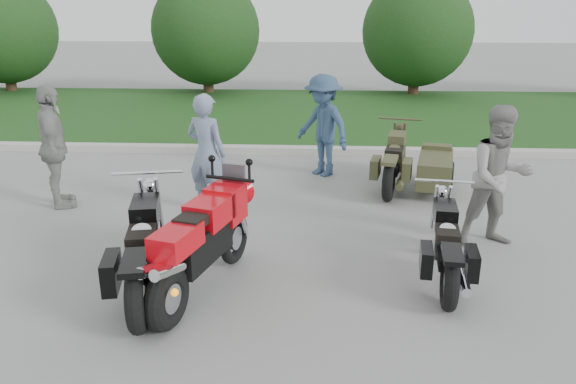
{
  "coord_description": "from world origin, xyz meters",
  "views": [
    {
      "loc": [
        0.79,
        -5.8,
        3.17
      ],
      "look_at": [
        0.42,
        1.1,
        0.8
      ],
      "focal_mm": 35.0,
      "sensor_mm": 36.0,
      "label": 1
    }
  ],
  "objects_px": {
    "sportbike_red": "(201,242)",
    "person_stripe": "(207,153)",
    "cruiser_sidecar": "(418,167)",
    "cruiser_left": "(145,253)",
    "cruiser_right": "(446,247)",
    "person_denim": "(323,126)",
    "person_back": "(54,148)",
    "person_grey": "(499,177)"
  },
  "relations": [
    {
      "from": "sportbike_red",
      "to": "person_stripe",
      "type": "distance_m",
      "value": 2.75
    },
    {
      "from": "cruiser_sidecar",
      "to": "cruiser_left",
      "type": "bearing_deg",
      "value": -120.68
    },
    {
      "from": "cruiser_right",
      "to": "sportbike_red",
      "type": "bearing_deg",
      "value": -162.98
    },
    {
      "from": "person_denim",
      "to": "person_back",
      "type": "bearing_deg",
      "value": -109.96
    },
    {
      "from": "person_stripe",
      "to": "person_grey",
      "type": "bearing_deg",
      "value": -171.88
    },
    {
      "from": "cruiser_left",
      "to": "person_grey",
      "type": "xyz_separation_m",
      "value": [
        4.31,
        1.58,
        0.46
      ]
    },
    {
      "from": "person_back",
      "to": "cruiser_left",
      "type": "bearing_deg",
      "value": -166.4
    },
    {
      "from": "cruiser_right",
      "to": "person_stripe",
      "type": "xyz_separation_m",
      "value": [
        -3.24,
        2.23,
        0.5
      ]
    },
    {
      "from": "cruiser_left",
      "to": "person_back",
      "type": "relative_size",
      "value": 1.27
    },
    {
      "from": "cruiser_left",
      "to": "person_denim",
      "type": "relative_size",
      "value": 1.31
    },
    {
      "from": "cruiser_right",
      "to": "person_grey",
      "type": "xyz_separation_m",
      "value": [
        0.88,
        1.1,
        0.53
      ]
    },
    {
      "from": "sportbike_red",
      "to": "person_back",
      "type": "distance_m",
      "value": 3.95
    },
    {
      "from": "cruiser_right",
      "to": "person_back",
      "type": "bearing_deg",
      "value": 165.92
    },
    {
      "from": "person_denim",
      "to": "cruiser_sidecar",
      "type": "bearing_deg",
      "value": 18.69
    },
    {
      "from": "sportbike_red",
      "to": "person_stripe",
      "type": "height_order",
      "value": "person_stripe"
    },
    {
      "from": "person_stripe",
      "to": "person_back",
      "type": "relative_size",
      "value": 0.95
    },
    {
      "from": "sportbike_red",
      "to": "cruiser_right",
      "type": "distance_m",
      "value": 2.84
    },
    {
      "from": "sportbike_red",
      "to": "person_back",
      "type": "xyz_separation_m",
      "value": [
        -2.86,
        2.7,
        0.34
      ]
    },
    {
      "from": "cruiser_sidecar",
      "to": "cruiser_right",
      "type": "bearing_deg",
      "value": -80.99
    },
    {
      "from": "person_stripe",
      "to": "person_back",
      "type": "height_order",
      "value": "person_back"
    },
    {
      "from": "person_grey",
      "to": "person_back",
      "type": "distance_m",
      "value": 6.63
    },
    {
      "from": "cruiser_left",
      "to": "person_grey",
      "type": "bearing_deg",
      "value": 8.91
    },
    {
      "from": "sportbike_red",
      "to": "person_denim",
      "type": "distance_m",
      "value": 4.87
    },
    {
      "from": "sportbike_red",
      "to": "person_back",
      "type": "relative_size",
      "value": 1.15
    },
    {
      "from": "sportbike_red",
      "to": "cruiser_sidecar",
      "type": "distance_m",
      "value": 4.89
    },
    {
      "from": "sportbike_red",
      "to": "cruiser_left",
      "type": "relative_size",
      "value": 0.9
    },
    {
      "from": "sportbike_red",
      "to": "person_stripe",
      "type": "bearing_deg",
      "value": 115.52
    },
    {
      "from": "person_grey",
      "to": "person_back",
      "type": "bearing_deg",
      "value": 159.2
    },
    {
      "from": "sportbike_red",
      "to": "cruiser_right",
      "type": "xyz_separation_m",
      "value": [
        2.79,
        0.47,
        -0.22
      ]
    },
    {
      "from": "cruiser_right",
      "to": "person_back",
      "type": "distance_m",
      "value": 6.1
    },
    {
      "from": "cruiser_sidecar",
      "to": "person_stripe",
      "type": "xyz_separation_m",
      "value": [
        -3.46,
        -1.14,
        0.5
      ]
    },
    {
      "from": "person_denim",
      "to": "person_back",
      "type": "relative_size",
      "value": 0.97
    },
    {
      "from": "cruiser_sidecar",
      "to": "person_grey",
      "type": "distance_m",
      "value": 2.43
    },
    {
      "from": "cruiser_sidecar",
      "to": "person_grey",
      "type": "height_order",
      "value": "person_grey"
    },
    {
      "from": "cruiser_left",
      "to": "cruiser_right",
      "type": "distance_m",
      "value": 3.47
    },
    {
      "from": "cruiser_right",
      "to": "person_stripe",
      "type": "relative_size",
      "value": 1.16
    },
    {
      "from": "cruiser_right",
      "to": "cruiser_sidecar",
      "type": "xyz_separation_m",
      "value": [
        0.22,
        3.37,
        -0.0
      ]
    },
    {
      "from": "cruiser_right",
      "to": "person_denim",
      "type": "xyz_separation_m",
      "value": [
        -1.43,
        4.19,
        0.53
      ]
    },
    {
      "from": "sportbike_red",
      "to": "person_denim",
      "type": "relative_size",
      "value": 1.18
    },
    {
      "from": "sportbike_red",
      "to": "person_grey",
      "type": "bearing_deg",
      "value": 39.37
    },
    {
      "from": "sportbike_red",
      "to": "person_grey",
      "type": "xyz_separation_m",
      "value": [
        3.67,
        1.57,
        0.32
      ]
    },
    {
      "from": "cruiser_left",
      "to": "person_denim",
      "type": "height_order",
      "value": "person_denim"
    }
  ]
}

